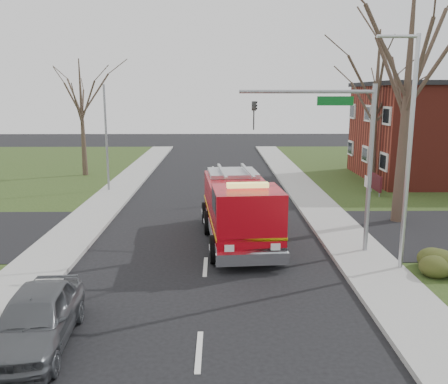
{
  "coord_description": "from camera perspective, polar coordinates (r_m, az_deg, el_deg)",
  "views": [
    {
      "loc": [
        0.51,
        -16.95,
        6.44
      ],
      "look_at": [
        0.75,
        4.3,
        2.0
      ],
      "focal_mm": 38.0,
      "sensor_mm": 36.0,
      "label": 1
    }
  ],
  "objects": [
    {
      "name": "streetlight_pole",
      "position": [
        17.84,
        21.25,
        4.93
      ],
      "size": [
        1.48,
        0.16,
        8.4
      ],
      "color": "#B7BABF",
      "rests_on": "ground"
    },
    {
      "name": "parked_car_maroon",
      "position": [
        13.5,
        -21.67,
        -13.94
      ],
      "size": [
        2.11,
        4.6,
        1.53
      ],
      "primitive_type": "imported",
      "rotation": [
        0.0,
        0.0,
        0.07
      ],
      "color": "#4D4F53",
      "rests_on": "ground"
    },
    {
      "name": "bare_tree_near",
      "position": [
        24.67,
        21.31,
        13.28
      ],
      "size": [
        6.0,
        6.0,
        12.0
      ],
      "color": "#35291F",
      "rests_on": "ground"
    },
    {
      "name": "bare_tree_far",
      "position": [
        33.63,
        17.88,
        11.33
      ],
      "size": [
        5.25,
        5.25,
        10.5
      ],
      "color": "#35291F",
      "rests_on": "ground"
    },
    {
      "name": "sidewalk_left",
      "position": [
        19.31,
        -21.18,
        -8.27
      ],
      "size": [
        2.4,
        80.0,
        0.15
      ],
      "primitive_type": "cube",
      "color": "#989792",
      "rests_on": "ground"
    },
    {
      "name": "sidewalk_right",
      "position": [
        18.98,
        17.01,
        -8.33
      ],
      "size": [
        2.4,
        80.0,
        0.15
      ],
      "primitive_type": "cube",
      "color": "#989792",
      "rests_on": "ground"
    },
    {
      "name": "bare_tree_left",
      "position": [
        38.43,
        -16.79,
        10.0
      ],
      "size": [
        4.5,
        4.5,
        9.0
      ],
      "color": "#35291F",
      "rests_on": "ground"
    },
    {
      "name": "health_center_sign",
      "position": [
        31.59,
        17.79,
        1.09
      ],
      "size": [
        0.12,
        2.0,
        1.4
      ],
      "color": "#410F17",
      "rests_on": "ground"
    },
    {
      "name": "utility_pole_far",
      "position": [
        31.94,
        -13.97,
        6.17
      ],
      "size": [
        0.14,
        0.14,
        7.0
      ],
      "primitive_type": "cylinder",
      "color": "gray",
      "rests_on": "ground"
    },
    {
      "name": "fire_engine",
      "position": [
        20.68,
        1.84,
        -2.29
      ],
      "size": [
        3.49,
        7.92,
        3.11
      ],
      "rotation": [
        0.0,
        0.0,
        0.09
      ],
      "color": "#B00812",
      "rests_on": "ground"
    },
    {
      "name": "ground",
      "position": [
        18.14,
        -2.25,
        -9.0
      ],
      "size": [
        120.0,
        120.0,
        0.0
      ],
      "primitive_type": "plane",
      "color": "black",
      "rests_on": "ground"
    },
    {
      "name": "traffic_signal_mast",
      "position": [
        19.12,
        13.66,
        6.27
      ],
      "size": [
        5.29,
        0.18,
        6.8
      ],
      "color": "gray",
      "rests_on": "ground"
    }
  ]
}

